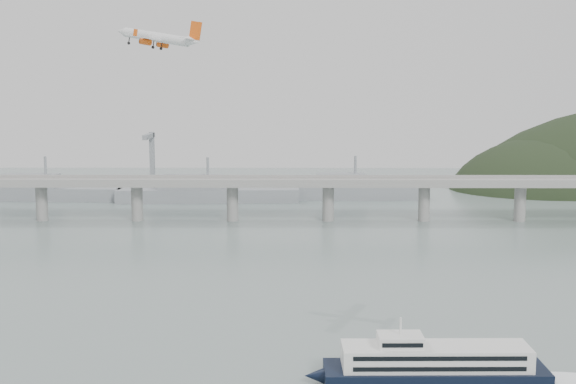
{
  "coord_description": "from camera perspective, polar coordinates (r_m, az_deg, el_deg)",
  "views": [
    {
      "loc": [
        1.74,
        -196.6,
        72.07
      ],
      "look_at": [
        0.0,
        55.0,
        36.0
      ],
      "focal_mm": 48.0,
      "sensor_mm": 36.0,
      "label": 1
    }
  ],
  "objects": [
    {
      "name": "ground",
      "position": [
        209.4,
        -0.11,
        -11.97
      ],
      "size": [
        900.0,
        900.0,
        0.0
      ],
      "primitive_type": "plane",
      "color": "slate",
      "rests_on": "ground"
    },
    {
      "name": "bridge",
      "position": [
        400.33,
        -0.02,
        0.35
      ],
      "size": [
        800.0,
        22.0,
        23.9
      ],
      "color": "gray",
      "rests_on": "ground"
    },
    {
      "name": "distant_fleet",
      "position": [
        492.1,
        -18.22,
        0.06
      ],
      "size": [
        453.0,
        60.9,
        40.0
      ],
      "color": "gray",
      "rests_on": "ground"
    },
    {
      "name": "ferry",
      "position": [
        192.49,
        10.85,
        -12.54
      ],
      "size": [
        87.91,
        15.79,
        16.6
      ],
      "rotation": [
        0.0,
        0.0,
        0.01
      ],
      "color": "black",
      "rests_on": "ground"
    },
    {
      "name": "airliner",
      "position": [
        270.15,
        -9.59,
        11.2
      ],
      "size": [
        32.35,
        30.47,
        9.38
      ],
      "rotation": [
        0.05,
        -0.16,
        2.71
      ],
      "color": "silver",
      "rests_on": "ground"
    }
  ]
}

